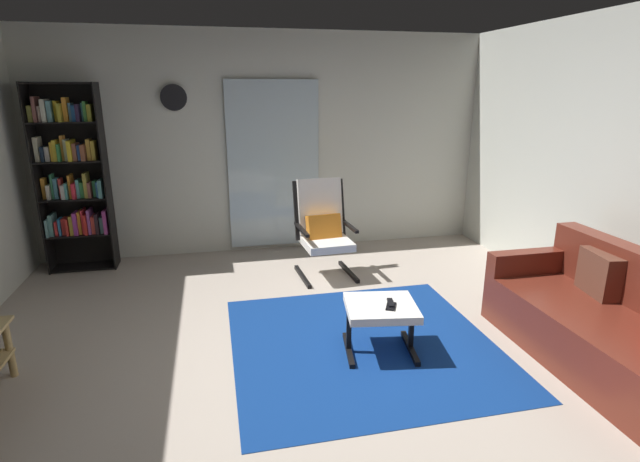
{
  "coord_description": "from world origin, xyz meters",
  "views": [
    {
      "loc": [
        -0.65,
        -2.98,
        1.95
      ],
      "look_at": [
        0.22,
        0.96,
        0.76
      ],
      "focal_mm": 27.21,
      "sensor_mm": 36.0,
      "label": 1
    }
  ],
  "objects_px": {
    "tv_remote": "(391,303)",
    "wall_clock": "(174,97)",
    "bookshelf_near_tv": "(73,176)",
    "cell_phone": "(391,306)",
    "lounge_armchair": "(323,226)",
    "ottoman": "(381,313)",
    "leather_sofa": "(615,328)"
  },
  "relations": [
    {
      "from": "leather_sofa",
      "to": "cell_phone",
      "type": "height_order",
      "value": "leather_sofa"
    },
    {
      "from": "leather_sofa",
      "to": "ottoman",
      "type": "distance_m",
      "value": 1.67
    },
    {
      "from": "leather_sofa",
      "to": "lounge_armchair",
      "type": "relative_size",
      "value": 1.85
    },
    {
      "from": "lounge_armchair",
      "to": "wall_clock",
      "type": "relative_size",
      "value": 3.53
    },
    {
      "from": "leather_sofa",
      "to": "tv_remote",
      "type": "height_order",
      "value": "leather_sofa"
    },
    {
      "from": "ottoman",
      "to": "cell_phone",
      "type": "xyz_separation_m",
      "value": [
        0.05,
        -0.06,
        0.07
      ]
    },
    {
      "from": "leather_sofa",
      "to": "cell_phone",
      "type": "bearing_deg",
      "value": 162.17
    },
    {
      "from": "wall_clock",
      "to": "tv_remote",
      "type": "bearing_deg",
      "value": -58.89
    },
    {
      "from": "lounge_armchair",
      "to": "wall_clock",
      "type": "bearing_deg",
      "value": 147.82
    },
    {
      "from": "leather_sofa",
      "to": "lounge_armchair",
      "type": "height_order",
      "value": "lounge_armchair"
    },
    {
      "from": "lounge_armchair",
      "to": "tv_remote",
      "type": "bearing_deg",
      "value": -86.01
    },
    {
      "from": "lounge_armchair",
      "to": "tv_remote",
      "type": "relative_size",
      "value": 7.1
    },
    {
      "from": "bookshelf_near_tv",
      "to": "cell_phone",
      "type": "distance_m",
      "value": 3.75
    },
    {
      "from": "ottoman",
      "to": "tv_remote",
      "type": "bearing_deg",
      "value": -10.39
    },
    {
      "from": "tv_remote",
      "to": "wall_clock",
      "type": "bearing_deg",
      "value": 134.15
    },
    {
      "from": "tv_remote",
      "to": "lounge_armchair",
      "type": "bearing_deg",
      "value": 107.03
    },
    {
      "from": "bookshelf_near_tv",
      "to": "cell_phone",
      "type": "height_order",
      "value": "bookshelf_near_tv"
    },
    {
      "from": "bookshelf_near_tv",
      "to": "wall_clock",
      "type": "bearing_deg",
      "value": 10.44
    },
    {
      "from": "bookshelf_near_tv",
      "to": "cell_phone",
      "type": "relative_size",
      "value": 14.38
    },
    {
      "from": "lounge_armchair",
      "to": "ottoman",
      "type": "xyz_separation_m",
      "value": [
        0.05,
        -1.72,
        -0.21
      ]
    },
    {
      "from": "leather_sofa",
      "to": "wall_clock",
      "type": "xyz_separation_m",
      "value": [
        -3.12,
        3.22,
        1.55
      ]
    },
    {
      "from": "bookshelf_near_tv",
      "to": "leather_sofa",
      "type": "distance_m",
      "value": 5.23
    },
    {
      "from": "tv_remote",
      "to": "cell_phone",
      "type": "height_order",
      "value": "tv_remote"
    },
    {
      "from": "bookshelf_near_tv",
      "to": "lounge_armchair",
      "type": "relative_size",
      "value": 1.97
    },
    {
      "from": "tv_remote",
      "to": "cell_phone",
      "type": "distance_m",
      "value": 0.05
    },
    {
      "from": "ottoman",
      "to": "cell_phone",
      "type": "height_order",
      "value": "cell_phone"
    },
    {
      "from": "lounge_armchair",
      "to": "tv_remote",
      "type": "distance_m",
      "value": 1.75
    },
    {
      "from": "leather_sofa",
      "to": "ottoman",
      "type": "bearing_deg",
      "value": 160.68
    },
    {
      "from": "ottoman",
      "to": "lounge_armchair",
      "type": "bearing_deg",
      "value": 91.73
    },
    {
      "from": "leather_sofa",
      "to": "wall_clock",
      "type": "bearing_deg",
      "value": 134.12
    },
    {
      "from": "wall_clock",
      "to": "lounge_armchair",
      "type": "bearing_deg",
      "value": -32.18
    },
    {
      "from": "bookshelf_near_tv",
      "to": "leather_sofa",
      "type": "xyz_separation_m",
      "value": [
        4.21,
        -3.02,
        -0.74
      ]
    }
  ]
}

